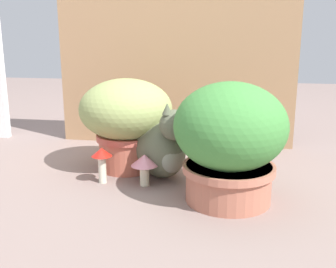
{
  "coord_description": "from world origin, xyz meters",
  "views": [
    {
      "loc": [
        0.3,
        -1.41,
        0.56
      ],
      "look_at": [
        0.08,
        0.03,
        0.18
      ],
      "focal_mm": 43.98,
      "sensor_mm": 36.0,
      "label": 1
    }
  ],
  "objects_px": {
    "grass_planter": "(126,118)",
    "mushroom_ornament_pink": "(144,163)",
    "cat": "(162,147)",
    "mushroom_ornament_red": "(102,158)",
    "leafy_planter": "(230,140)"
  },
  "relations": [
    {
      "from": "grass_planter",
      "to": "mushroom_ornament_pink",
      "type": "relative_size",
      "value": 3.16
    },
    {
      "from": "cat",
      "to": "mushroom_ornament_red",
      "type": "relative_size",
      "value": 2.72
    },
    {
      "from": "leafy_planter",
      "to": "mushroom_ornament_pink",
      "type": "xyz_separation_m",
      "value": [
        -0.3,
        0.09,
        -0.12
      ]
    },
    {
      "from": "leafy_planter",
      "to": "cat",
      "type": "bearing_deg",
      "value": 144.47
    },
    {
      "from": "cat",
      "to": "mushroom_ornament_pink",
      "type": "distance_m",
      "value": 0.11
    },
    {
      "from": "cat",
      "to": "mushroom_ornament_red",
      "type": "xyz_separation_m",
      "value": [
        -0.21,
        -0.09,
        -0.03
      ]
    },
    {
      "from": "grass_planter",
      "to": "leafy_planter",
      "type": "relative_size",
      "value": 0.93
    },
    {
      "from": "mushroom_ornament_red",
      "to": "leafy_planter",
      "type": "bearing_deg",
      "value": -11.13
    },
    {
      "from": "cat",
      "to": "mushroom_ornament_red",
      "type": "distance_m",
      "value": 0.23
    },
    {
      "from": "mushroom_ornament_pink",
      "to": "mushroom_ornament_red",
      "type": "distance_m",
      "value": 0.16
    },
    {
      "from": "leafy_planter",
      "to": "cat",
      "type": "xyz_separation_m",
      "value": [
        -0.25,
        0.18,
        -0.09
      ]
    },
    {
      "from": "cat",
      "to": "leafy_planter",
      "type": "bearing_deg",
      "value": -35.53
    },
    {
      "from": "leafy_planter",
      "to": "grass_planter",
      "type": "bearing_deg",
      "value": 147.51
    },
    {
      "from": "grass_planter",
      "to": "mushroom_ornament_red",
      "type": "bearing_deg",
      "value": -106.14
    },
    {
      "from": "leafy_planter",
      "to": "cat",
      "type": "height_order",
      "value": "leafy_planter"
    }
  ]
}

